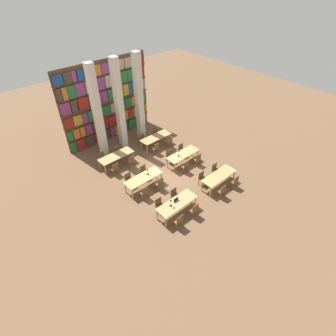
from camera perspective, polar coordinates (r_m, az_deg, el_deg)
The scene contains 39 objects.
ground_plane at distance 16.02m, azimuth -0.66°, elevation -1.45°, with size 40.00×40.00×0.00m, color brown.
bookshelf_bank at distance 18.75m, azimuth -13.11°, elevation 13.70°, with size 6.58×0.35×5.50m.
pillar_left at distance 16.74m, azimuth -15.11°, elevation 11.42°, with size 0.45×0.45×6.00m.
pillar_center at distance 17.40m, azimuth -10.57°, elevation 13.21°, with size 0.45×0.45×6.00m.
pillar_right at distance 18.18m, azimuth -6.32°, elevation 14.78°, with size 0.45×0.45×6.00m.
reading_table_0 at distance 13.32m, azimuth 1.96°, elevation -7.82°, with size 2.23×0.80×0.77m.
chair_0 at distance 12.90m, azimuth 2.22°, elevation -11.35°, with size 0.42×0.40×0.86m.
chair_1 at distance 13.57m, azimuth -1.82°, elevation -8.04°, with size 0.42×0.40×0.86m.
chair_2 at distance 13.42m, azimuth 5.58°, elevation -8.95°, with size 0.42×0.40×0.86m.
chair_3 at distance 14.07m, azimuth 1.53°, elevation -5.90°, with size 0.42×0.40×0.86m.
desk_lamp_0 at distance 12.90m, azimuth 0.62°, elevation -7.38°, with size 0.14×0.14×0.43m.
laptop at distance 13.36m, azimuth 1.52°, elevation -6.87°, with size 0.32×0.22×0.21m.
reading_table_1 at distance 15.12m, azimuth 11.03°, elevation -1.83°, with size 2.23×0.80×0.77m.
chair_4 at distance 14.60m, azimuth 11.50°, elevation -4.83°, with size 0.42×0.40×0.86m.
chair_5 at distance 15.19m, azimuth 7.51°, elevation -2.21°, with size 0.42×0.40×0.86m.
chair_6 at distance 15.35m, azimuth 14.21°, elevation -2.77°, with size 0.42×0.40×0.86m.
chair_7 at distance 15.91m, azimuth 10.31°, elevation -0.36°, with size 0.42×0.40×0.86m.
reading_table_2 at distance 14.78m, azimuth -5.37°, elevation -2.28°, with size 2.23×0.80×0.77m.
chair_8 at distance 14.29m, azimuth -5.29°, elevation -5.22°, with size 0.42×0.40×0.86m.
chair_9 at distance 15.14m, azimuth -8.47°, elevation -2.49°, with size 0.42×0.40×0.86m.
chair_10 at distance 14.77m, azimuth -1.93°, elevation -3.26°, with size 0.42×0.40×0.86m.
chair_11 at distance 15.60m, azimuth -5.20°, elevation -0.73°, with size 0.42×0.40×0.86m.
desk_lamp_1 at distance 14.73m, azimuth -4.48°, elevation -0.56°, with size 0.14×0.14×0.41m.
reading_table_3 at distance 16.50m, azimuth 3.29°, elevation 2.87°, with size 2.23×0.80×0.77m.
chair_12 at distance 15.96m, azimuth 3.68°, elevation 0.43°, with size 0.42×0.40×0.86m.
chair_13 at distance 16.74m, azimuth 0.37°, elevation 2.61°, with size 0.42×0.40×0.86m.
chair_14 at distance 16.60m, azimuth 6.35°, elevation 1.99°, with size 0.42×0.40×0.86m.
chair_15 at distance 17.35m, azimuth 3.04°, elevation 4.03°, with size 0.42×0.40×0.86m.
desk_lamp_2 at distance 16.06m, azimuth 2.35°, elevation 3.46°, with size 0.14×0.14×0.44m.
reading_table_4 at distance 16.64m, azimuth -11.20°, elevation 2.46°, with size 2.23×0.80×0.77m.
chair_16 at distance 16.07m, azimuth -11.54°, elevation -0.09°, with size 0.42×0.40×0.86m.
chair_17 at distance 17.06m, azimuth -14.02°, elevation 2.07°, with size 0.42×0.40×0.86m.
chair_18 at distance 16.52m, azimuth -8.21°, elevation 1.58°, with size 0.42×0.40×0.86m.
chair_19 at distance 17.48m, azimuth -10.82°, elevation 3.60°, with size 0.42×0.40×0.86m.
reading_table_5 at distance 18.13m, azimuth -2.66°, elevation 6.57°, with size 2.23×0.80×0.77m.
chair_20 at distance 17.49m, azimuth -2.70°, elevation 4.37°, with size 0.42×0.40×0.86m.
chair_21 at distance 18.41m, azimuth -5.45°, elevation 6.16°, with size 0.42×0.40×0.86m.
chair_22 at distance 18.13m, azimuth 0.20°, elevation 5.80°, with size 0.42×0.40×0.86m.
chair_23 at distance 19.01m, azimuth -2.59°, elevation 7.47°, with size 0.42×0.40×0.86m.
Camera 1 is at (-8.00, -9.20, 10.39)m, focal length 28.00 mm.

